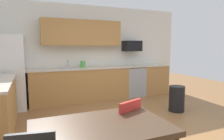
{
  "coord_description": "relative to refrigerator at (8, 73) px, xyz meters",
  "views": [
    {
      "loc": [
        -1.71,
        -3.06,
        1.53
      ],
      "look_at": [
        0.0,
        1.0,
        1.0
      ],
      "focal_mm": 31.83,
      "sensor_mm": 36.0,
      "label": 1
    }
  ],
  "objects": [
    {
      "name": "wall_back",
      "position": [
        2.18,
        0.43,
        0.45
      ],
      "size": [
        5.8,
        0.1,
        2.7
      ],
      "primitive_type": "cube",
      "color": "silver",
      "rests_on": "ground"
    },
    {
      "name": "countertop_back",
      "position": [
        2.18,
        0.08,
        0.02
      ],
      "size": [
        4.8,
        0.64,
        0.04
      ],
      "primitive_type": "cube",
      "color": "beige",
      "rests_on": "cabinet_run_back"
    },
    {
      "name": "refrigerator",
      "position": [
        0.0,
        0.0,
        0.0
      ],
      "size": [
        0.76,
        0.7,
        1.8
      ],
      "primitive_type": "cube",
      "color": "white",
      "rests_on": "ground"
    },
    {
      "name": "dining_table",
      "position": [
        1.12,
        -3.44,
        -0.23
      ],
      "size": [
        1.4,
        0.9,
        0.73
      ],
      "color": "#422D1E",
      "rests_on": "ground"
    },
    {
      "name": "cabinet_run_back",
      "position": [
        1.78,
        0.08,
        -0.45
      ],
      "size": [
        2.71,
        0.6,
        0.9
      ],
      "primitive_type": "cube",
      "color": "#AD7A42",
      "rests_on": "ground"
    },
    {
      "name": "sink_faucet",
      "position": [
        1.47,
        0.26,
        0.14
      ],
      "size": [
        0.02,
        0.02,
        0.24
      ],
      "primitive_type": "cylinder",
      "color": "#B2B5BA",
      "rests_on": "countertop_back"
    },
    {
      "name": "ground_plane",
      "position": [
        2.18,
        -2.22,
        -0.9
      ],
      "size": [
        12.0,
        12.0,
        0.0
      ],
      "primitive_type": "plane",
      "color": "olive"
    },
    {
      "name": "microwave",
      "position": [
        3.44,
        0.18,
        0.64
      ],
      "size": [
        0.54,
        0.36,
        0.32
      ],
      "primitive_type": "cube",
      "color": "black"
    },
    {
      "name": "oven_range",
      "position": [
        3.44,
        0.08,
        -0.44
      ],
      "size": [
        0.6,
        0.6,
        0.91
      ],
      "color": "#999BA0",
      "rests_on": "ground"
    },
    {
      "name": "trash_bin",
      "position": [
        3.65,
        -1.66,
        -0.6
      ],
      "size": [
        0.36,
        0.36,
        0.6
      ],
      "primitive_type": "cylinder",
      "color": "black",
      "rests_on": "ground"
    },
    {
      "name": "upper_cabinets_back",
      "position": [
        1.88,
        0.21,
        1.0
      ],
      "size": [
        2.2,
        0.34,
        0.7
      ],
      "primitive_type": "cube",
      "color": "#AD7A42"
    },
    {
      "name": "chair_near_table",
      "position": [
        1.66,
        -3.25,
        -0.39
      ],
      "size": [
        0.52,
        0.52,
        0.85
      ],
      "color": "red",
      "rests_on": "ground"
    },
    {
      "name": "cabinet_run_back_right",
      "position": [
        4.16,
        0.08,
        -0.45
      ],
      "size": [
        0.84,
        0.6,
        0.9
      ],
      "primitive_type": "cube",
      "color": "#AD7A42",
      "rests_on": "ground"
    },
    {
      "name": "kettle",
      "position": [
        1.87,
        0.13,
        0.12
      ],
      "size": [
        0.14,
        0.14,
        0.2
      ],
      "primitive_type": "cylinder",
      "color": "#4CA54C",
      "rests_on": "countertop_back"
    },
    {
      "name": "sink_basin",
      "position": [
        1.47,
        0.08,
        -0.02
      ],
      "size": [
        0.48,
        0.4,
        0.14
      ],
      "primitive_type": "cube",
      "color": "#A5A8AD",
      "rests_on": "countertop_back"
    }
  ]
}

